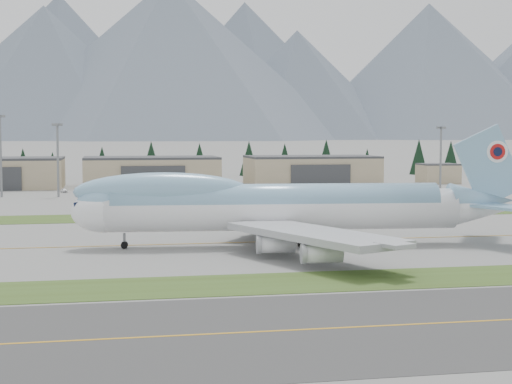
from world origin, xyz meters
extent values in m
plane|color=slate|center=(0.00, 0.00, 0.00)|extent=(7000.00, 7000.00, 0.00)
cube|color=#3B4F1C|center=(0.00, -38.00, 0.00)|extent=(400.00, 14.00, 0.08)
cube|color=#3B4F1C|center=(0.00, 45.00, 0.00)|extent=(400.00, 18.00, 0.08)
cube|color=#393939|center=(0.00, -62.00, 0.00)|extent=(400.00, 32.00, 0.04)
cube|color=orange|center=(0.00, 0.00, 0.00)|extent=(400.00, 0.40, 0.02)
cube|color=orange|center=(0.00, -62.00, 0.00)|extent=(400.00, 0.40, 0.02)
cylinder|color=white|center=(-1.12, -5.50, 6.23)|extent=(60.56, 11.99, 6.99)
cylinder|color=#81B0D3|center=(-2.19, -5.41, 7.52)|extent=(56.23, 11.10, 6.45)
ellipsoid|color=white|center=(-31.11, -2.99, 6.23)|extent=(11.72, 7.90, 6.99)
ellipsoid|color=#81B0D3|center=(-31.11, -2.99, 7.52)|extent=(9.81, 6.68, 5.92)
ellipsoid|color=#81B0D3|center=(-21.47, -3.80, 9.57)|extent=(30.05, 8.39, 6.45)
cube|color=#0C1433|center=(-34.86, -2.68, 7.63)|extent=(2.53, 2.98, 1.39)
cone|color=white|center=(34.22, -8.47, 6.23)|extent=(13.42, 7.90, 6.85)
cone|color=#81B0D3|center=(34.22, -8.47, 7.52)|extent=(12.30, 7.20, 6.23)
cube|color=#81B0D3|center=(35.29, -8.56, 13.54)|extent=(13.02, 1.73, 14.84)
cylinder|color=white|center=(36.61, -8.24, 16.12)|extent=(3.87, 0.54, 3.87)
cylinder|color=red|center=(36.62, -8.13, 16.12)|extent=(2.80, 0.45, 2.79)
cylinder|color=#0C1433|center=(36.63, -8.02, 16.12)|extent=(1.62, 0.35, 1.61)
cube|color=#81B0D3|center=(36.90, -2.22, 6.88)|extent=(11.47, 13.46, 0.49)
cube|color=#81B0D3|center=(35.82, -15.07, 6.88)|extent=(10.13, 13.32, 0.49)
cube|color=#A9ABB1|center=(2.50, 11.99, 4.30)|extent=(26.05, 32.63, 1.07)
cube|color=#A9ABB1|center=(-0.46, -23.36, 4.30)|extent=(22.09, 33.66, 1.07)
cylinder|color=white|center=(-2.78, 8.12, 2.26)|extent=(5.79, 3.14, 2.69)
cylinder|color=white|center=(3.30, 17.64, 2.26)|extent=(5.79, 3.14, 2.69)
cylinder|color=white|center=(-5.03, -18.66, 2.26)|extent=(5.79, 3.14, 2.69)
cylinder|color=white|center=(-0.62, -29.06, 2.26)|extent=(5.79, 3.14, 2.69)
cylinder|color=gray|center=(-27.90, -3.26, 1.29)|extent=(0.51, 0.51, 2.58)
cylinder|color=gray|center=(-2.46, -2.16, 1.40)|extent=(0.65, 0.65, 2.79)
cylinder|color=gray|center=(-3.00, -8.58, 1.40)|extent=(0.65, 0.65, 2.79)
cylinder|color=gray|center=(2.89, -2.61, 1.40)|extent=(0.65, 0.65, 2.79)
cylinder|color=gray|center=(2.36, -9.03, 1.40)|extent=(0.65, 0.65, 2.79)
cylinder|color=black|center=(-27.93, -3.69, 0.59)|extent=(1.21, 0.47, 1.18)
cylinder|color=black|center=(-27.86, -2.83, 0.59)|extent=(1.21, 0.47, 1.18)
cylinder|color=black|center=(-2.46, -2.16, 0.64)|extent=(1.33, 0.64, 1.29)
cylinder|color=black|center=(-3.00, -8.58, 0.64)|extent=(1.33, 0.64, 1.29)
cylinder|color=black|center=(2.89, -2.61, 0.64)|extent=(1.33, 0.64, 1.29)
cylinder|color=black|center=(2.36, -9.03, 0.64)|extent=(1.33, 0.64, 1.29)
cube|color=tan|center=(-15.00, 150.00, 5.00)|extent=(48.00, 26.00, 10.00)
cube|color=#35373A|center=(-15.00, 150.00, 10.40)|extent=(48.00, 26.00, 0.80)
cube|color=#35373A|center=(-15.00, 136.70, 4.00)|extent=(22.08, 0.60, 8.00)
cube|color=tan|center=(45.00, 150.00, 5.00)|extent=(48.00, 26.00, 10.00)
cube|color=#35373A|center=(45.00, 150.00, 10.40)|extent=(48.00, 26.00, 0.80)
cube|color=#35373A|center=(45.00, 136.70, 4.00)|extent=(22.08, 0.60, 8.00)
cube|color=tan|center=(95.00, 148.00, 3.50)|extent=(14.00, 12.00, 7.00)
cube|color=#35373A|center=(95.00, 148.00, 7.30)|extent=(14.00, 12.00, 0.60)
cylinder|color=gray|center=(-62.21, 110.93, 12.01)|extent=(0.70, 0.70, 24.02)
cube|color=gray|center=(-62.21, 110.93, 24.42)|extent=(3.20, 3.20, 0.80)
cylinder|color=gray|center=(-45.31, 108.51, 10.74)|extent=(0.70, 0.70, 21.48)
cube|color=gray|center=(-45.31, 108.51, 21.88)|extent=(3.20, 3.20, 0.80)
cylinder|color=gray|center=(78.73, 109.33, 10.36)|extent=(0.70, 0.70, 20.72)
cube|color=gray|center=(78.73, 109.33, 21.12)|extent=(3.20, 3.20, 0.80)
imported|color=white|center=(-44.65, 126.11, 0.00)|extent=(2.73, 4.17, 1.32)
imported|color=gold|center=(26.84, 111.01, 0.00)|extent=(3.73, 2.09, 1.16)
imported|color=#AEADB1|center=(64.90, 135.08, 0.00)|extent=(2.15, 4.15, 1.15)
cone|color=black|center=(-66.49, 215.88, 6.42)|extent=(7.19, 7.19, 12.85)
cone|color=black|center=(-53.86, 212.56, 5.68)|extent=(6.36, 6.36, 11.36)
cone|color=black|center=(-32.86, 212.46, 6.75)|extent=(7.56, 7.56, 13.50)
cone|color=black|center=(-11.41, 214.69, 7.88)|extent=(8.83, 8.83, 15.77)
cone|color=black|center=(9.96, 213.06, 7.44)|extent=(8.33, 8.33, 14.88)
cone|color=black|center=(32.69, 214.48, 7.93)|extent=(8.88, 8.88, 15.85)
cone|color=black|center=(49.03, 213.11, 7.39)|extent=(8.27, 8.27, 14.77)
cone|color=black|center=(68.84, 213.80, 8.27)|extent=(9.27, 9.27, 16.55)
cone|color=black|center=(88.71, 213.90, 6.07)|extent=(6.80, 6.80, 12.14)
cone|color=black|center=(112.74, 210.24, 8.28)|extent=(9.27, 9.27, 16.55)
cone|color=black|center=(128.49, 209.73, 7.89)|extent=(8.84, 8.84, 15.78)
cone|color=#4D5A67|center=(-200.00, 2146.34, 186.71)|extent=(801.15, 801.15, 373.41)
cone|color=white|center=(-200.00, 2146.34, 298.73)|extent=(304.44, 304.44, 149.36)
cone|color=#4D5A67|center=(150.00, 2148.98, 232.04)|extent=(1051.64, 1051.64, 464.09)
cone|color=white|center=(150.00, 2148.98, 371.27)|extent=(399.62, 399.62, 185.64)
cone|color=#4D5A67|center=(550.00, 2244.15, 167.85)|extent=(691.13, 691.13, 335.70)
cone|color=white|center=(550.00, 2244.15, 268.56)|extent=(262.63, 262.63, 134.28)
cone|color=#4D5A67|center=(1000.00, 2287.62, 219.07)|extent=(974.26, 974.26, 438.14)
cone|color=white|center=(1000.00, 2287.62, 350.51)|extent=(370.22, 370.22, 175.26)
cone|color=#4D5A67|center=(-200.00, 2900.00, 266.81)|extent=(1067.25, 1067.25, 533.62)
cone|color=white|center=(-200.00, 2900.00, 416.23)|extent=(426.90, 426.90, 234.79)
cone|color=#4D5A67|center=(500.00, 2900.00, 262.78)|extent=(1051.14, 1051.14, 525.57)
cone|color=white|center=(500.00, 2900.00, 409.94)|extent=(420.46, 420.46, 231.25)
cone|color=#4D5A67|center=(1200.00, 2900.00, 230.29)|extent=(921.17, 921.17, 460.59)
cone|color=white|center=(1200.00, 2900.00, 359.26)|extent=(368.47, 368.47, 202.66)
camera|label=1|loc=(-30.46, -135.78, 19.40)|focal=55.00mm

